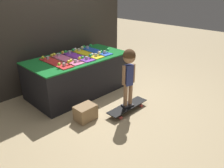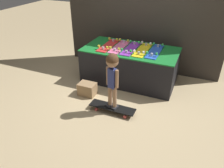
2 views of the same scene
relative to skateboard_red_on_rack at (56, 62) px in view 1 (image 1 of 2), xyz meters
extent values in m
plane|color=tan|center=(0.47, -0.59, -0.70)|extent=(16.00, 16.00, 0.00)
cube|color=#332D28|center=(0.47, 0.70, 0.58)|extent=(3.43, 0.10, 2.57)
cube|color=black|center=(0.47, 0.02, -0.37)|extent=(1.82, 0.95, 0.67)
cube|color=#19752D|center=(0.47, 0.02, -0.03)|extent=(1.82, 0.95, 0.02)
cube|color=red|center=(0.00, 0.00, -0.01)|extent=(0.20, 0.76, 0.01)
cube|color=#B7B7BC|center=(0.00, 0.25, 0.02)|extent=(0.04, 0.04, 0.05)
cylinder|color=yellow|center=(0.09, 0.25, 0.05)|extent=(0.03, 0.05, 0.05)
cylinder|color=yellow|center=(-0.09, 0.25, 0.05)|extent=(0.03, 0.05, 0.05)
cube|color=#B7B7BC|center=(0.00, -0.25, 0.02)|extent=(0.04, 0.04, 0.05)
cylinder|color=yellow|center=(0.09, -0.25, 0.05)|extent=(0.03, 0.05, 0.05)
cylinder|color=yellow|center=(-0.09, -0.25, 0.05)|extent=(0.03, 0.05, 0.05)
cube|color=pink|center=(0.23, 0.02, -0.01)|extent=(0.20, 0.76, 0.01)
cube|color=#B7B7BC|center=(0.23, 0.27, 0.02)|extent=(0.04, 0.04, 0.05)
cylinder|color=yellow|center=(0.32, 0.27, 0.05)|extent=(0.03, 0.05, 0.05)
cylinder|color=yellow|center=(0.15, 0.27, 0.05)|extent=(0.03, 0.05, 0.05)
cube|color=#B7B7BC|center=(0.23, -0.23, 0.02)|extent=(0.04, 0.04, 0.05)
cylinder|color=yellow|center=(0.32, -0.23, 0.05)|extent=(0.03, 0.05, 0.05)
cylinder|color=yellow|center=(0.15, -0.23, 0.05)|extent=(0.03, 0.05, 0.05)
cube|color=purple|center=(0.47, 0.01, -0.01)|extent=(0.20, 0.76, 0.01)
cube|color=#B7B7BC|center=(0.47, 0.26, 0.02)|extent=(0.04, 0.04, 0.05)
cylinder|color=green|center=(0.55, 0.26, 0.05)|extent=(0.03, 0.05, 0.05)
cylinder|color=green|center=(0.38, 0.26, 0.05)|extent=(0.03, 0.05, 0.05)
cube|color=#B7B7BC|center=(0.47, -0.24, 0.02)|extent=(0.04, 0.04, 0.05)
cylinder|color=green|center=(0.55, -0.24, 0.05)|extent=(0.03, 0.05, 0.05)
cylinder|color=green|center=(0.38, -0.24, 0.05)|extent=(0.03, 0.05, 0.05)
cube|color=yellow|center=(0.70, 0.03, -0.01)|extent=(0.20, 0.76, 0.01)
cube|color=#B7B7BC|center=(0.70, 0.28, 0.02)|extent=(0.04, 0.04, 0.05)
cylinder|color=white|center=(0.79, 0.28, 0.05)|extent=(0.03, 0.05, 0.05)
cylinder|color=white|center=(0.61, 0.28, 0.05)|extent=(0.03, 0.05, 0.05)
cube|color=#B7B7BC|center=(0.70, -0.22, 0.02)|extent=(0.04, 0.04, 0.05)
cylinder|color=white|center=(0.79, -0.22, 0.05)|extent=(0.03, 0.05, 0.05)
cylinder|color=white|center=(0.61, -0.22, 0.05)|extent=(0.03, 0.05, 0.05)
cube|color=blue|center=(0.93, 0.05, -0.01)|extent=(0.20, 0.76, 0.01)
cube|color=#B7B7BC|center=(0.93, 0.30, 0.02)|extent=(0.04, 0.04, 0.05)
cylinder|color=green|center=(1.02, 0.30, 0.05)|extent=(0.03, 0.05, 0.05)
cylinder|color=green|center=(0.85, 0.30, 0.05)|extent=(0.03, 0.05, 0.05)
cube|color=#B7B7BC|center=(0.93, -0.20, 0.02)|extent=(0.04, 0.04, 0.05)
cylinder|color=green|center=(1.02, -0.20, 0.05)|extent=(0.03, 0.05, 0.05)
cylinder|color=green|center=(0.85, -0.20, 0.05)|extent=(0.03, 0.05, 0.05)
cube|color=black|center=(0.56, -1.12, -0.62)|extent=(0.77, 0.20, 0.01)
cube|color=#B7B7BC|center=(0.82, -1.12, -0.65)|extent=(0.04, 0.04, 0.05)
cylinder|color=#D84C4C|center=(0.82, -1.03, -0.68)|extent=(0.05, 0.03, 0.05)
cylinder|color=#D84C4C|center=(0.82, -1.20, -0.68)|extent=(0.05, 0.03, 0.05)
cube|color=#B7B7BC|center=(0.31, -1.12, -0.65)|extent=(0.04, 0.04, 0.05)
cylinder|color=#D84C4C|center=(0.31, -1.03, -0.68)|extent=(0.05, 0.03, 0.05)
cylinder|color=#D84C4C|center=(0.31, -1.20, -0.68)|extent=(0.05, 0.03, 0.05)
cube|color=#2D2D33|center=(0.61, -1.13, -0.60)|extent=(0.11, 0.14, 0.03)
cylinder|color=#997051|center=(0.61, -1.13, -0.40)|extent=(0.07, 0.07, 0.37)
cube|color=#2D2D33|center=(0.52, -1.10, -0.60)|extent=(0.11, 0.14, 0.03)
cylinder|color=#997051|center=(0.52, -1.10, -0.40)|extent=(0.07, 0.07, 0.37)
cube|color=navy|center=(0.56, -1.12, -0.08)|extent=(0.14, 0.11, 0.33)
cylinder|color=#997051|center=(0.64, -1.14, -0.06)|extent=(0.05, 0.05, 0.30)
cylinder|color=#997051|center=(0.48, -1.09, -0.06)|extent=(0.05, 0.05, 0.30)
sphere|color=#997051|center=(0.56, -1.12, 0.21)|extent=(0.19, 0.19, 0.19)
sphere|color=#4C331E|center=(0.56, -1.12, 0.23)|extent=(0.19, 0.19, 0.19)
cube|color=#A37F56|center=(-0.07, -0.82, -0.59)|extent=(0.31, 0.23, 0.23)
camera|label=1|loc=(-1.80, -3.08, 1.17)|focal=35.00mm
camera|label=2|loc=(1.70, -3.80, 1.53)|focal=35.00mm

